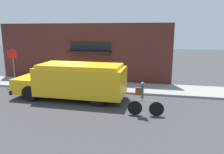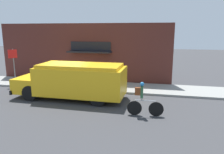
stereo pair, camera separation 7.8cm
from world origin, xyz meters
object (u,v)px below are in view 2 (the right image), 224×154
at_px(cyclist, 143,100).
at_px(school_bus, 74,80).
at_px(trash_bin, 87,79).
at_px(stop_sign_post, 13,61).

bearing_deg(cyclist, school_bus, 153.59).
height_order(school_bus, trash_bin, school_bus).
xyz_separation_m(school_bus, stop_sign_post, (-5.41, 2.08, 0.71)).
distance_m(school_bus, stop_sign_post, 5.84).
distance_m(stop_sign_post, trash_bin, 5.43).
xyz_separation_m(cyclist, trash_bin, (-4.27, 4.62, -0.24)).
distance_m(cyclist, trash_bin, 6.29).
height_order(school_bus, stop_sign_post, stop_sign_post).
bearing_deg(school_bus, cyclist, -22.44).
height_order(cyclist, stop_sign_post, stop_sign_post).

